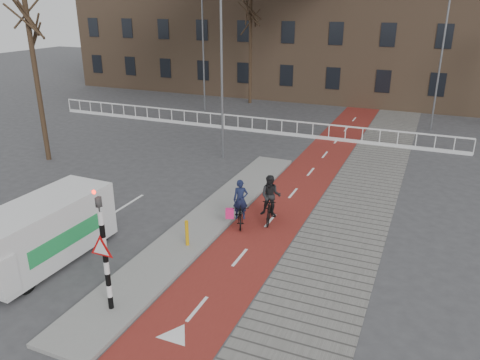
% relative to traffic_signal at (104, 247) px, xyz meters
% --- Properties ---
extents(ground, '(120.00, 120.00, 0.00)m').
position_rel_traffic_signal_xyz_m(ground, '(0.60, 2.02, -1.99)').
color(ground, '#38383A').
rests_on(ground, ground).
extents(bike_lane, '(2.50, 60.00, 0.01)m').
position_rel_traffic_signal_xyz_m(bike_lane, '(2.10, 12.02, -1.98)').
color(bike_lane, maroon).
rests_on(bike_lane, ground).
extents(sidewalk, '(3.00, 60.00, 0.01)m').
position_rel_traffic_signal_xyz_m(sidewalk, '(4.90, 12.02, -1.98)').
color(sidewalk, slate).
rests_on(sidewalk, ground).
extents(curb_island, '(1.80, 16.00, 0.12)m').
position_rel_traffic_signal_xyz_m(curb_island, '(-0.10, 6.02, -1.93)').
color(curb_island, gray).
rests_on(curb_island, ground).
extents(traffic_signal, '(0.80, 0.80, 3.68)m').
position_rel_traffic_signal_xyz_m(traffic_signal, '(0.00, 0.00, 0.00)').
color(traffic_signal, black).
rests_on(traffic_signal, curb_island).
extents(bollard, '(0.12, 0.12, 0.91)m').
position_rel_traffic_signal_xyz_m(bollard, '(0.20, 3.92, -1.42)').
color(bollard, '#D5980B').
rests_on(bollard, curb_island).
extents(cyclist_near, '(1.20, 1.75, 1.76)m').
position_rel_traffic_signal_xyz_m(cyclist_near, '(1.15, 6.32, -1.39)').
color(cyclist_near, black).
rests_on(cyclist_near, bike_lane).
extents(cyclist_far, '(0.89, 1.77, 1.86)m').
position_rel_traffic_signal_xyz_m(cyclist_far, '(2.10, 7.00, -1.21)').
color(cyclist_far, black).
rests_on(cyclist_far, bike_lane).
extents(van, '(2.03, 4.79, 2.04)m').
position_rel_traffic_signal_xyz_m(van, '(-3.60, 1.41, -0.92)').
color(van, silver).
rests_on(van, ground).
extents(railing, '(28.00, 0.10, 0.99)m').
position_rel_traffic_signal_xyz_m(railing, '(-4.40, 19.02, -1.68)').
color(railing, silver).
rests_on(railing, ground).
extents(townhouse_row, '(46.00, 10.00, 15.90)m').
position_rel_traffic_signal_xyz_m(townhouse_row, '(-2.40, 34.02, 5.82)').
color(townhouse_row, '#7F6047').
rests_on(townhouse_row, ground).
extents(tree_left, '(0.25, 0.25, 8.09)m').
position_rel_traffic_signal_xyz_m(tree_left, '(-11.33, 9.48, 2.06)').
color(tree_left, black).
rests_on(tree_left, ground).
extents(tree_mid, '(0.26, 0.26, 8.17)m').
position_rel_traffic_signal_xyz_m(tree_mid, '(-6.95, 27.50, 2.09)').
color(tree_mid, black).
rests_on(tree_mid, ground).
extents(streetlight_near, '(0.12, 0.12, 8.88)m').
position_rel_traffic_signal_xyz_m(streetlight_near, '(-2.89, 13.44, 2.45)').
color(streetlight_near, slate).
rests_on(streetlight_near, ground).
extents(streetlight_left, '(0.12, 0.12, 8.49)m').
position_rel_traffic_signal_xyz_m(streetlight_left, '(-9.14, 23.56, 2.25)').
color(streetlight_left, slate).
rests_on(streetlight_left, ground).
extents(streetlight_right, '(0.12, 0.12, 8.58)m').
position_rel_traffic_signal_xyz_m(streetlight_right, '(7.25, 24.00, 2.30)').
color(streetlight_right, slate).
rests_on(streetlight_right, ground).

